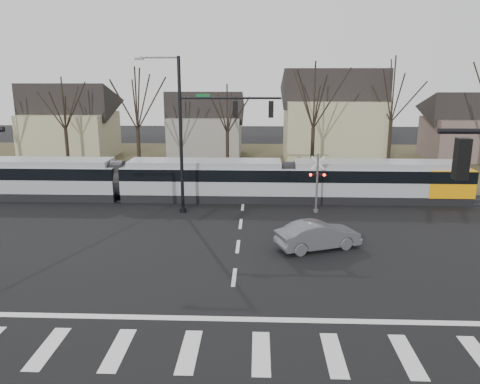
{
  "coord_description": "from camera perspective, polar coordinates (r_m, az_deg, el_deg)",
  "views": [
    {
      "loc": [
        1.03,
        -17.79,
        8.9
      ],
      "look_at": [
        0.0,
        9.0,
        2.3
      ],
      "focal_mm": 35.0,
      "sensor_mm": 36.0,
      "label": 1
    }
  ],
  "objects": [
    {
      "name": "house_a",
      "position": [
        56.07,
        -20.06,
        8.47
      ],
      "size": [
        9.72,
        8.64,
        8.6
      ],
      "color": "tan",
      "rests_on": "ground"
    },
    {
      "name": "signal_pole_far",
      "position": [
        30.65,
        -4.29,
        7.8
      ],
      "size": [
        9.28,
        0.44,
        10.2
      ],
      "color": "black",
      "rests_on": "ground"
    },
    {
      "name": "house_c",
      "position": [
        51.55,
        11.24,
        9.49
      ],
      "size": [
        10.8,
        8.64,
        10.1
      ],
      "color": "tan",
      "rests_on": "ground"
    },
    {
      "name": "tram",
      "position": [
        34.81,
        -4.54,
        1.69
      ],
      "size": [
        38.9,
        2.89,
        2.95
      ],
      "color": "gray",
      "rests_on": "ground"
    },
    {
      "name": "stop_line",
      "position": [
        18.33,
        -1.34,
        -15.21
      ],
      "size": [
        28.0,
        0.35,
        0.01
      ],
      "primitive_type": "cube",
      "color": "silver",
      "rests_on": "ground"
    },
    {
      "name": "house_d",
      "position": [
        57.79,
        25.85,
        7.57
      ],
      "size": [
        8.64,
        7.56,
        7.65
      ],
      "color": "brown",
      "rests_on": "ground"
    },
    {
      "name": "crosswalk",
      "position": [
        16.44,
        -1.83,
        -18.92
      ],
      "size": [
        27.0,
        2.6,
        0.01
      ],
      "color": "silver",
      "rests_on": "ground"
    },
    {
      "name": "ground",
      "position": [
        19.92,
        -1.02,
        -12.71
      ],
      "size": [
        140.0,
        140.0,
        0.0
      ],
      "primitive_type": "plane",
      "color": "black"
    },
    {
      "name": "lane_dashes",
      "position": [
        34.96,
        0.44,
        -0.91
      ],
      "size": [
        0.18,
        30.0,
        0.01
      ],
      "color": "silver",
      "rests_on": "ground"
    },
    {
      "name": "grass_verge",
      "position": [
        50.59,
        1.0,
        3.7
      ],
      "size": [
        140.0,
        28.0,
        0.01
      ],
      "primitive_type": "cube",
      "color": "#38331E",
      "rests_on": "ground"
    },
    {
      "name": "tree_row",
      "position": [
        43.98,
        3.49,
        8.72
      ],
      "size": [
        59.2,
        7.2,
        10.0
      ],
      "color": "black",
      "rests_on": "ground"
    },
    {
      "name": "sedan",
      "position": [
        25.24,
        9.51,
        -5.22
      ],
      "size": [
        4.66,
        5.59,
        1.49
      ],
      "primitive_type": "imported",
      "rotation": [
        0.0,
        0.0,
        1.95
      ],
      "color": "#54575C",
      "rests_on": "ground"
    },
    {
      "name": "rail_pair",
      "position": [
        34.76,
        0.43,
        -0.96
      ],
      "size": [
        90.0,
        1.52,
        0.06
      ],
      "color": "#59595E",
      "rests_on": "ground"
    },
    {
      "name": "house_b",
      "position": [
        54.35,
        -4.23,
        8.59
      ],
      "size": [
        8.64,
        7.56,
        7.65
      ],
      "color": "gray",
      "rests_on": "ground"
    },
    {
      "name": "rail_crossing_signal",
      "position": [
        31.63,
        9.36,
        0.83
      ],
      "size": [
        1.08,
        0.36,
        4.0
      ],
      "color": "#59595B",
      "rests_on": "ground"
    }
  ]
}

